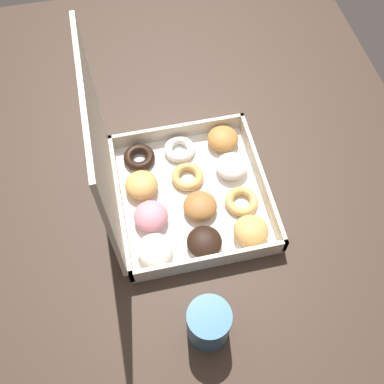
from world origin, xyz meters
name	(u,v)px	position (x,y,z in m)	size (l,w,h in m)	color
ground_plane	(190,281)	(0.00, 0.00, 0.00)	(8.00, 8.00, 0.00)	#2D2826
dining_table	(190,189)	(0.00, 0.00, 0.63)	(1.25, 1.02, 0.71)	#38281E
donut_box	(174,187)	(-0.07, 0.05, 0.77)	(0.31, 0.30, 0.35)	white
coffee_mug	(209,324)	(-0.34, 0.04, 0.76)	(0.07, 0.07, 0.09)	teal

